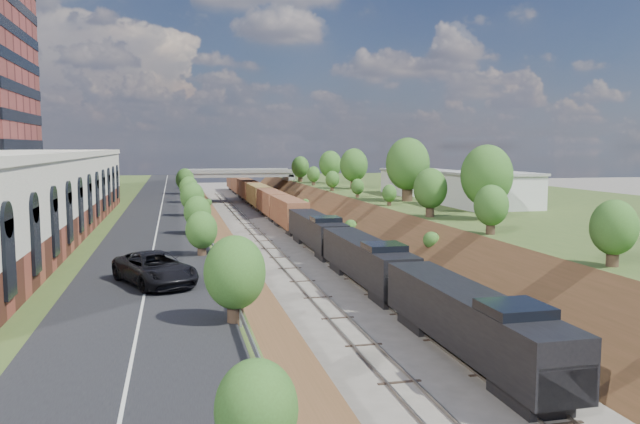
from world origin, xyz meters
TOP-DOWN VIEW (x-y plane):
  - platform_left at (-33.00, 60.00)m, footprint 44.00×180.00m
  - platform_right at (33.00, 60.00)m, footprint 44.00×180.00m
  - embankment_left at (-11.00, 60.00)m, footprint 10.00×180.00m
  - embankment_right at (11.00, 60.00)m, footprint 10.00×180.00m
  - rail_left_track at (-2.60, 60.00)m, footprint 1.58×180.00m
  - rail_right_track at (2.60, 60.00)m, footprint 1.58×180.00m
  - road at (-15.50, 60.00)m, footprint 8.00×180.00m
  - guardrail at (-11.40, 59.80)m, footprint 0.10×171.00m
  - overpass at (0.00, 122.00)m, footprint 24.50×8.30m
  - white_building_near at (23.50, 52.00)m, footprint 9.00×12.00m
  - white_building_far at (23.00, 74.00)m, footprint 8.00×10.00m
  - tree_right_large at (17.00, 40.00)m, footprint 5.25×5.25m
  - tree_left_crest at (-11.80, 20.00)m, footprint 2.45×2.45m
  - freight_train at (2.60, 88.68)m, footprint 3.17×161.25m
  - suv at (-15.04, 16.03)m, footprint 5.09×6.77m

SIDE VIEW (x-z plane):
  - embankment_left at x=-11.00m, z-range -5.00..5.00m
  - embankment_right at x=11.00m, z-range -5.00..5.00m
  - rail_left_track at x=-2.60m, z-range 0.00..0.18m
  - rail_right_track at x=2.60m, z-range 0.00..0.18m
  - platform_left at x=-33.00m, z-range 0.00..5.00m
  - platform_right at x=33.00m, z-range 0.00..5.00m
  - freight_train at x=2.60m, z-range 0.33..5.04m
  - overpass at x=0.00m, z-range 1.22..8.62m
  - road at x=-15.50m, z-range 5.00..5.10m
  - guardrail at x=-11.40m, z-range 5.20..5.90m
  - suv at x=-15.04m, z-range 5.10..6.81m
  - white_building_far at x=23.00m, z-range 5.00..8.60m
  - white_building_near at x=23.50m, z-range 5.00..9.00m
  - tree_left_crest at x=-11.80m, z-range 5.26..8.82m
  - tree_right_large at x=17.00m, z-range 5.58..13.19m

